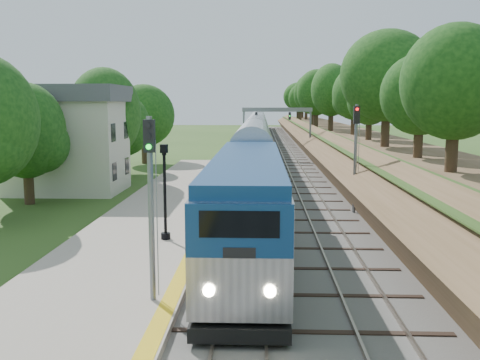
{
  "coord_description": "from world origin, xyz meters",
  "views": [
    {
      "loc": [
        0.54,
        -9.63,
        6.63
      ],
      "look_at": [
        -0.5,
        17.21,
        2.8
      ],
      "focal_mm": 40.0,
      "sensor_mm": 36.0,
      "label": 1
    }
  ],
  "objects_px": {
    "signal_platform": "(151,189)",
    "signal_farside": "(356,147)",
    "lamppost_far": "(165,197)",
    "station_building": "(67,138)",
    "train": "(257,134)",
    "signal_gantry": "(277,119)"
  },
  "relations": [
    {
      "from": "signal_platform",
      "to": "signal_farside",
      "type": "distance_m",
      "value": 18.07
    },
    {
      "from": "lamppost_far",
      "to": "signal_farside",
      "type": "xyz_separation_m",
      "value": [
        10.07,
        7.86,
        1.73
      ]
    },
    {
      "from": "station_building",
      "to": "lamppost_far",
      "type": "bearing_deg",
      "value": -56.82
    },
    {
      "from": "station_building",
      "to": "signal_farside",
      "type": "xyz_separation_m",
      "value": [
        20.2,
        -7.63,
        0.0
      ]
    },
    {
      "from": "station_building",
      "to": "signal_farside",
      "type": "distance_m",
      "value": 21.59
    },
    {
      "from": "train",
      "to": "signal_farside",
      "type": "xyz_separation_m",
      "value": [
        6.2,
        -47.84,
        1.92
      ]
    },
    {
      "from": "lamppost_far",
      "to": "signal_platform",
      "type": "bearing_deg",
      "value": -82.89
    },
    {
      "from": "signal_gantry",
      "to": "signal_platform",
      "type": "relative_size",
      "value": 1.43
    },
    {
      "from": "signal_gantry",
      "to": "lamppost_far",
      "type": "bearing_deg",
      "value": -98.9
    },
    {
      "from": "train",
      "to": "lamppost_far",
      "type": "relative_size",
      "value": 30.42
    },
    {
      "from": "station_building",
      "to": "signal_platform",
      "type": "xyz_separation_m",
      "value": [
        11.1,
        -23.24,
        -0.1
      ]
    },
    {
      "from": "train",
      "to": "signal_gantry",
      "type": "bearing_deg",
      "value": -80.78
    },
    {
      "from": "signal_gantry",
      "to": "signal_platform",
      "type": "xyz_separation_m",
      "value": [
        -5.37,
        -48.23,
        -0.83
      ]
    },
    {
      "from": "lamppost_far",
      "to": "train",
      "type": "bearing_deg",
      "value": 86.03
    },
    {
      "from": "station_building",
      "to": "lamppost_far",
      "type": "relative_size",
      "value": 1.94
    },
    {
      "from": "station_building",
      "to": "signal_platform",
      "type": "bearing_deg",
      "value": -64.48
    },
    {
      "from": "signal_platform",
      "to": "signal_farside",
      "type": "relative_size",
      "value": 0.9
    },
    {
      "from": "lamppost_far",
      "to": "signal_farside",
      "type": "bearing_deg",
      "value": 37.98
    },
    {
      "from": "station_building",
      "to": "signal_farside",
      "type": "relative_size",
      "value": 1.32
    },
    {
      "from": "station_building",
      "to": "signal_platform",
      "type": "relative_size",
      "value": 1.46
    },
    {
      "from": "signal_platform",
      "to": "station_building",
      "type": "bearing_deg",
      "value": 115.52
    },
    {
      "from": "lamppost_far",
      "to": "signal_platform",
      "type": "height_order",
      "value": "signal_platform"
    }
  ]
}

